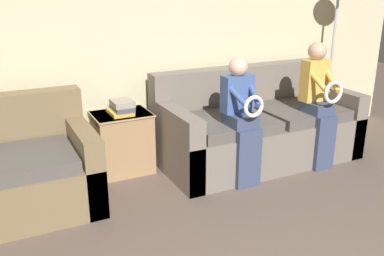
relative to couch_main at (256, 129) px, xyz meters
The scene contains 7 objects.
wall_back 1.50m from the couch_main, 150.62° to the left, with size 6.70×0.06×2.55m.
couch_main is the anchor object (origin of this frame).
child_left_seated 0.69m from the couch_main, 137.74° to the right, with size 0.29×0.38×1.17m.
child_right_seated 0.71m from the couch_main, 41.85° to the right, with size 0.27×0.38×1.26m.
side_shelf 1.40m from the couch_main, 167.49° to the left, with size 0.55×0.44×0.60m.
book_stack 1.44m from the couch_main, 167.90° to the left, with size 0.22×0.30×0.13m.
floor_lamp 1.81m from the couch_main, 13.72° to the left, with size 0.36×0.36×1.84m.
Camera 1 is at (-1.48, -0.82, 1.80)m, focal length 40.00 mm.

